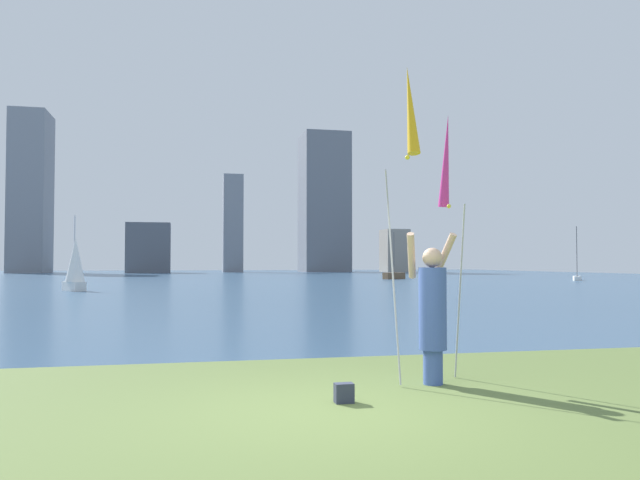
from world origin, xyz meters
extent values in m
cube|color=#335170|center=(0.00, 61.87, -0.06)|extent=(120.00, 116.25, 0.12)
cube|color=#2D381C|center=(0.00, 3.75, -0.02)|extent=(120.00, 0.70, 0.02)
cylinder|color=#3F59A5|center=(1.64, 1.21, 0.23)|extent=(0.26, 0.26, 0.45)
cylinder|color=#3F59A5|center=(1.64, 1.21, 0.99)|extent=(0.37, 0.37, 1.08)
sphere|color=#D1A889|center=(1.64, 1.21, 1.67)|extent=(0.26, 0.26, 0.26)
cylinder|color=#D1A889|center=(1.41, 1.36, 1.69)|extent=(0.26, 0.42, 0.62)
cylinder|color=#D1A889|center=(1.88, 1.36, 1.69)|extent=(0.26, 0.42, 0.62)
cylinder|color=#B2B2B7|center=(1.16, 1.41, 1.46)|extent=(0.02, 0.60, 2.87)
cone|color=yellow|center=(1.16, 0.71, 3.50)|extent=(0.16, 0.39, 1.17)
sphere|color=yellow|center=(1.16, 0.83, 2.92)|extent=(0.06, 0.06, 0.06)
cylinder|color=#B2B2B7|center=(2.13, 1.41, 1.20)|extent=(0.02, 0.36, 2.38)
cone|color=#D83399|center=(2.13, 1.84, 3.07)|extent=(0.16, 0.35, 1.34)
sphere|color=yellow|center=(2.13, 1.75, 2.40)|extent=(0.06, 0.06, 0.06)
cube|color=#33384C|center=(0.22, 0.41, 0.11)|extent=(0.21, 0.14, 0.22)
cube|color=white|center=(32.24, 42.34, 0.19)|extent=(1.53, 2.03, 0.38)
cylinder|color=#47474C|center=(32.24, 42.34, 2.56)|extent=(0.06, 0.06, 4.37)
cube|color=white|center=(-7.45, 30.75, 0.26)|extent=(1.53, 2.14, 0.52)
cylinder|color=silver|center=(-7.45, 30.75, 2.37)|extent=(0.06, 0.06, 3.71)
cone|color=white|center=(-7.38, 30.61, 1.73)|extent=(1.42, 1.42, 2.43)
cube|color=brown|center=(18.15, 50.29, 0.31)|extent=(2.39, 1.63, 0.62)
cylinder|color=#47474C|center=(18.15, 50.29, 2.55)|extent=(0.07, 0.07, 3.86)
cube|color=gray|center=(-23.73, 94.71, 12.06)|extent=(5.11, 7.98, 24.11)
cube|color=#565B66|center=(-6.39, 90.92, 3.71)|extent=(6.35, 5.72, 7.42)
cube|color=gray|center=(6.44, 94.91, 7.82)|extent=(3.14, 3.13, 15.64)
cube|color=slate|center=(21.61, 95.44, 11.47)|extent=(7.51, 7.86, 22.95)
cube|color=gray|center=(33.26, 93.40, 3.52)|extent=(3.95, 4.65, 7.04)
camera|label=1|loc=(-1.60, -6.61, 1.61)|focal=35.36mm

